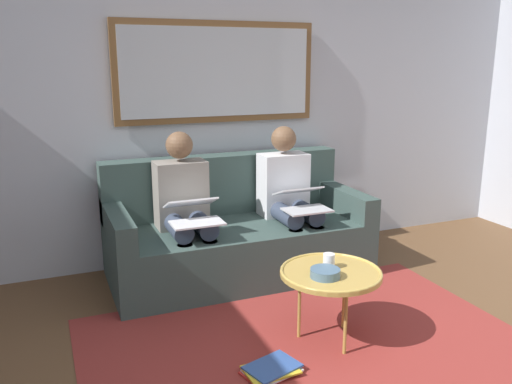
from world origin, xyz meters
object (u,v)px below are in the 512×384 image
(magazine_stack, at_px, (271,370))
(person_left, at_px, (288,195))
(coffee_table, at_px, (331,274))
(cup, at_px, (329,261))
(person_right, at_px, (185,205))
(bowl, at_px, (325,273))
(laptop_white, at_px, (193,211))
(framed_mirror, at_px, (218,72))
(couch, at_px, (236,234))
(laptop_silver, at_px, (302,199))

(magazine_stack, bearing_deg, person_left, -118.91)
(coffee_table, xyz_separation_m, magazine_stack, (0.47, 0.20, -0.40))
(cup, relative_size, person_right, 0.08)
(bowl, relative_size, laptop_white, 0.47)
(laptop_white, bearing_deg, person_left, -164.45)
(person_right, bearing_deg, cup, 117.82)
(bowl, relative_size, person_right, 0.15)
(framed_mirror, bearing_deg, magazine_stack, 79.85)
(coffee_table, distance_m, magazine_stack, 0.65)
(couch, distance_m, laptop_silver, 0.61)
(coffee_table, bearing_deg, laptop_silver, -106.85)
(couch, relative_size, person_left, 1.73)
(person_right, bearing_deg, laptop_white, 90.00)
(framed_mirror, xyz_separation_m, bowl, (-0.07, 1.67, -1.08))
(cup, bearing_deg, coffee_table, 75.09)
(person_right, relative_size, magazine_stack, 3.36)
(laptop_white, bearing_deg, bowl, 116.86)
(bowl, bearing_deg, coffee_table, -140.46)
(couch, distance_m, laptop_white, 0.61)
(cup, xyz_separation_m, person_left, (-0.26, -1.10, 0.12))
(coffee_table, xyz_separation_m, person_right, (0.57, -1.15, 0.18))
(cup, xyz_separation_m, person_right, (0.58, -1.10, 0.12))
(magazine_stack, bearing_deg, person_right, -85.83)
(couch, height_order, framed_mirror, framed_mirror)
(magazine_stack, bearing_deg, couch, -102.85)
(coffee_table, distance_m, person_right, 1.29)
(couch, height_order, person_left, person_left)
(framed_mirror, height_order, laptop_silver, framed_mirror)
(framed_mirror, distance_m, person_left, 1.13)
(couch, distance_m, magazine_stack, 1.48)
(person_left, bearing_deg, couch, -9.20)
(framed_mirror, xyz_separation_m, cup, (-0.16, 1.56, -1.06))
(framed_mirror, bearing_deg, laptop_white, 58.61)
(framed_mirror, distance_m, cup, 1.89)
(coffee_table, relative_size, laptop_white, 1.66)
(bowl, bearing_deg, cup, -128.29)
(cup, distance_m, magazine_stack, 0.71)
(laptop_white, bearing_deg, magazine_stack, 95.05)
(framed_mirror, xyz_separation_m, person_right, (0.42, 0.46, -0.94))
(framed_mirror, height_order, cup, framed_mirror)
(coffee_table, height_order, magazine_stack, coffee_table)
(bowl, bearing_deg, magazine_stack, 19.57)
(laptop_silver, distance_m, laptop_white, 0.84)
(framed_mirror, distance_m, coffee_table, 1.97)
(couch, distance_m, person_left, 0.52)
(coffee_table, distance_m, bowl, 0.10)
(framed_mirror, height_order, coffee_table, framed_mirror)
(couch, xyz_separation_m, person_left, (-0.42, 0.07, 0.30))
(cup, height_order, bowl, cup)
(person_right, xyz_separation_m, magazine_stack, (-0.10, 1.35, -0.58))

